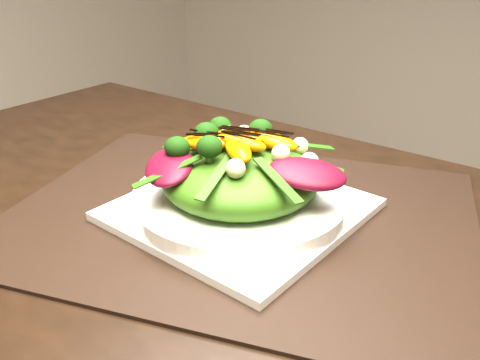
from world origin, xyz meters
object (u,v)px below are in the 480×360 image
Objects in this scene: salad_bowl at (240,199)px; orange_segment at (229,139)px; dining_table at (311,357)px; lettuce_mound at (240,177)px; placemat at (240,214)px; plate_base at (240,209)px.

orange_segment is (-0.02, 0.01, 0.07)m from salad_bowl.
dining_table is 0.23m from lettuce_mound.
placemat is 8.62× the size of orange_segment.
orange_segment is at bearing 144.94° from dining_table.
placemat is (-0.17, 0.13, 0.02)m from dining_table.
lettuce_mound reaches higher than placemat.
salad_bowl is at bearing -21.09° from orange_segment.
salad_bowl is (0.00, 0.00, 0.01)m from plate_base.
placemat is at bearing -21.09° from orange_segment.
orange_segment is (-0.02, 0.01, 0.04)m from lettuce_mound.
plate_base is 1.39× the size of lettuce_mound.
placemat is at bearing 143.44° from dining_table.
salad_bowl is 1.38× the size of lettuce_mound.
dining_table is at bearing -36.56° from lettuce_mound.
plate_base is at bearing 0.00° from lettuce_mound.
salad_bowl is 0.07m from orange_segment.
lettuce_mound is at bearing 0.00° from plate_base.
plate_base is (-0.17, 0.13, 0.03)m from dining_table.
lettuce_mound is 2.94× the size of orange_segment.
dining_table is 0.22m from salad_bowl.
lettuce_mound is 0.05m from orange_segment.
lettuce_mound is (0.00, 0.00, 0.04)m from plate_base.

